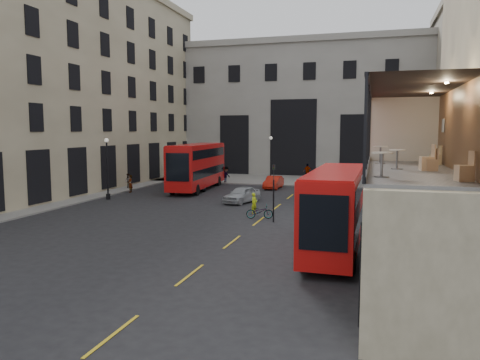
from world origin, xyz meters
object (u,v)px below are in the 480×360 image
(traffic_light_far, at_px, (176,164))
(bus_near, at_px, (336,206))
(car_b, at_px, (273,182))
(cyclist, at_px, (254,203))
(bus_far, at_px, (197,164))
(cafe_table_near, at_px, (382,161))
(traffic_light_near, at_px, (274,186))
(pedestrian_c, at_px, (307,171))
(street_lamp_a, at_px, (107,172))
(cafe_chair_c, at_px, (427,163))
(car_c, at_px, (197,184))
(cafe_table_far, at_px, (380,152))
(cafe_chair_a, at_px, (465,172))
(pedestrian_e, at_px, (130,184))
(cafe_table_mid, at_px, (397,156))
(pedestrian_a, at_px, (129,181))
(cafe_chair_d, at_px, (436,159))
(cafe_chair_b, at_px, (432,164))
(pedestrian_d, at_px, (344,173))
(car_a, at_px, (242,195))
(pedestrian_b, at_px, (226,175))
(street_lamp_b, at_px, (271,162))
(bicycle, at_px, (260,212))

(traffic_light_far, distance_m, bus_near, 29.05)
(car_b, bearing_deg, cyclist, -81.56)
(bus_far, distance_m, cafe_table_near, 34.26)
(traffic_light_near, distance_m, pedestrian_c, 28.09)
(street_lamp_a, bearing_deg, cafe_chair_c, -36.98)
(car_b, relative_size, car_c, 0.89)
(car_c, bearing_deg, traffic_light_near, 108.99)
(cafe_table_far, bearing_deg, traffic_light_near, 126.17)
(car_c, height_order, cafe_chair_a, cafe_chair_a)
(street_lamp_a, xyz_separation_m, pedestrian_e, (-0.40, 4.58, -1.55))
(car_c, relative_size, cafe_table_mid, 6.11)
(street_lamp_a, bearing_deg, pedestrian_a, 105.02)
(cafe_chair_d, bearing_deg, pedestrian_e, 141.82)
(bus_far, height_order, pedestrian_e, bus_far)
(bus_near, distance_m, cafe_chair_b, 7.34)
(bus_near, height_order, pedestrian_c, bus_near)
(cafe_table_mid, bearing_deg, pedestrian_d, 96.12)
(cafe_chair_a, distance_m, cafe_chair_b, 3.38)
(cyclist, distance_m, cafe_chair_b, 18.48)
(bus_near, xyz_separation_m, car_a, (-8.76, 13.84, -1.60))
(pedestrian_b, xyz_separation_m, cafe_table_far, (16.37, -29.48, 4.14))
(traffic_light_far, xyz_separation_m, street_lamp_a, (-2.00, -10.00, -0.03))
(bus_near, relative_size, car_b, 2.62)
(bus_far, bearing_deg, street_lamp_a, -121.11)
(traffic_light_near, distance_m, cyclist, 3.72)
(street_lamp_b, distance_m, cafe_chair_a, 40.05)
(traffic_light_near, bearing_deg, car_c, 127.55)
(bicycle, relative_size, pedestrian_c, 0.96)
(car_b, bearing_deg, street_lamp_b, 107.73)
(cyclist, distance_m, pedestrian_c, 25.34)
(street_lamp_a, bearing_deg, cyclist, -13.39)
(traffic_light_far, relative_size, bus_far, 0.32)
(car_c, bearing_deg, cafe_table_far, 108.46)
(traffic_light_far, xyz_separation_m, pedestrian_a, (-3.83, -3.19, -1.62))
(traffic_light_far, relative_size, cyclist, 2.49)
(traffic_light_near, bearing_deg, street_lamp_a, 159.44)
(traffic_light_far, height_order, cafe_chair_c, cafe_chair_c)
(car_c, bearing_deg, cafe_chair_b, 107.28)
(traffic_light_far, bearing_deg, street_lamp_b, 33.69)
(car_b, bearing_deg, car_c, -152.85)
(car_a, distance_m, pedestrian_e, 12.54)
(street_lamp_a, height_order, bicycle, street_lamp_a)
(traffic_light_far, relative_size, pedestrian_d, 2.09)
(street_lamp_b, bearing_deg, car_b, -74.11)
(street_lamp_b, xyz_separation_m, bicycle, (3.82, -20.99, -1.92))
(cafe_chair_d, bearing_deg, car_c, 130.03)
(street_lamp_b, height_order, pedestrian_c, street_lamp_b)
(street_lamp_a, height_order, pedestrian_c, street_lamp_a)
(pedestrian_a, bearing_deg, cafe_chair_a, -39.25)
(traffic_light_far, height_order, pedestrian_a, traffic_light_far)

